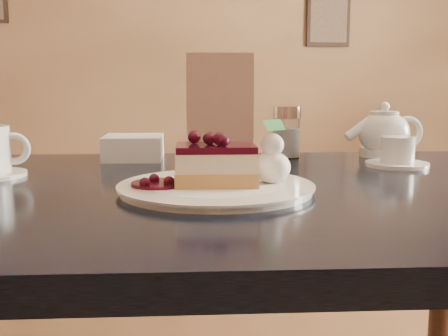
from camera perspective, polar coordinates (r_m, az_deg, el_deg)
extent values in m
cube|color=tan|center=(5.55, -7.76, 14.11)|extent=(8.00, 0.02, 3.00)
cube|color=black|center=(5.91, 10.56, 14.70)|extent=(0.45, 0.03, 0.55)
cube|color=black|center=(0.96, -0.96, -3.07)|extent=(1.40, 1.03, 0.04)
cylinder|color=#4B2D22|center=(1.57, 21.05, -14.39)|extent=(0.05, 0.05, 0.77)
cylinder|color=white|center=(0.91, -0.83, -2.07)|extent=(0.31, 0.31, 0.01)
cube|color=#C58047|center=(0.90, -0.83, -0.96)|extent=(0.14, 0.11, 0.02)
cube|color=#FFE3B9|center=(0.90, -0.83, 0.75)|extent=(0.14, 0.11, 0.03)
cube|color=black|center=(0.89, -0.83, 2.06)|extent=(0.14, 0.10, 0.01)
ellipsoid|color=white|center=(0.92, 4.90, 0.08)|extent=(0.06, 0.06, 0.05)
cylinder|color=black|center=(0.90, -6.70, -1.63)|extent=(0.09, 0.09, 0.01)
torus|color=white|center=(1.12, -20.56, 1.84)|extent=(0.06, 0.01, 0.06)
cylinder|color=white|center=(1.23, 17.17, 0.36)|extent=(0.13, 0.13, 0.01)
cylinder|color=white|center=(1.23, 17.23, 1.80)|extent=(0.07, 0.07, 0.05)
ellipsoid|color=white|center=(1.37, 15.92, 3.24)|extent=(0.12, 0.12, 0.10)
cylinder|color=white|center=(1.37, 16.02, 5.61)|extent=(0.07, 0.07, 0.01)
cylinder|color=white|center=(1.34, 12.86, 3.22)|extent=(0.07, 0.02, 0.06)
cube|color=beige|center=(1.28, -0.44, 6.29)|extent=(0.15, 0.05, 0.24)
cylinder|color=white|center=(1.30, 6.37, 3.04)|extent=(0.06, 0.06, 0.09)
cylinder|color=silver|center=(1.30, 6.41, 5.66)|extent=(0.07, 0.07, 0.03)
cube|color=white|center=(1.29, -9.19, 2.07)|extent=(0.15, 0.15, 0.05)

